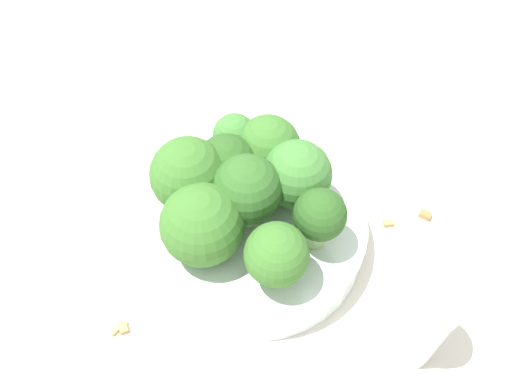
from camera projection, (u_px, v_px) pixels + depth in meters
name	position (u px, v px, depth m)	size (l,w,h in m)	color
ground_plane	(256.00, 240.00, 0.41)	(3.00, 3.00, 0.00)	silver
bowl	(256.00, 229.00, 0.40)	(0.17, 0.17, 0.03)	silver
broccoli_floret_0	(320.00, 216.00, 0.34)	(0.04, 0.04, 0.05)	#8EB770
broccoli_floret_1	(299.00, 178.00, 0.36)	(0.05, 0.05, 0.06)	#84AD66
broccoli_floret_2	(248.00, 191.00, 0.35)	(0.05, 0.05, 0.06)	#8EB770
broccoli_floret_3	(227.00, 168.00, 0.38)	(0.05, 0.05, 0.05)	#84AD66
broccoli_floret_4	(202.00, 225.00, 0.34)	(0.06, 0.06, 0.06)	#7A9E5B
broccoli_floret_5	(277.00, 255.00, 0.33)	(0.04, 0.04, 0.05)	#84AD66
broccoli_floret_6	(268.00, 148.00, 0.39)	(0.05, 0.05, 0.06)	#84AD66
broccoli_floret_7	(235.00, 139.00, 0.39)	(0.03, 0.03, 0.05)	#7A9E5B
broccoli_floret_8	(189.00, 175.00, 0.36)	(0.06, 0.06, 0.06)	#7A9E5B
pepper_shaker	(422.00, 320.00, 0.32)	(0.04, 0.04, 0.08)	silver
almond_crumb_0	(389.00, 222.00, 0.41)	(0.01, 0.01, 0.01)	#AD7F4C
almond_crumb_1	(426.00, 213.00, 0.42)	(0.01, 0.01, 0.01)	olive
almond_crumb_2	(114.00, 329.00, 0.36)	(0.01, 0.01, 0.01)	tan
almond_crumb_3	(123.00, 327.00, 0.36)	(0.01, 0.01, 0.01)	#AD7F4C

